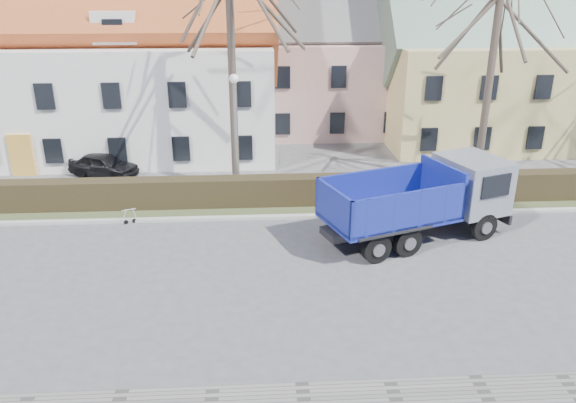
{
  "coord_description": "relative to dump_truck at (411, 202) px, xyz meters",
  "views": [
    {
      "loc": [
        -1.04,
        -17.38,
        9.53
      ],
      "look_at": [
        0.17,
        2.47,
        1.6
      ],
      "focal_mm": 35.0,
      "sensor_mm": 36.0,
      "label": 1
    }
  ],
  "objects": [
    {
      "name": "building_white",
      "position": [
        -17.89,
        13.77,
        3.21
      ],
      "size": [
        26.8,
        10.8,
        9.5
      ],
      "primitive_type": null,
      "color": "silver",
      "rests_on": "ground"
    },
    {
      "name": "hedge",
      "position": [
        -4.89,
        3.77,
        -0.89
      ],
      "size": [
        60.0,
        0.9,
        1.3
      ],
      "primitive_type": "cube",
      "color": "black",
      "rests_on": "ground"
    },
    {
      "name": "dump_truck",
      "position": [
        0.0,
        0.0,
        0.0
      ],
      "size": [
        8.22,
        5.29,
        3.08
      ],
      "primitive_type": null,
      "rotation": [
        0.0,
        0.0,
        0.34
      ],
      "color": "navy",
      "rests_on": "ground"
    },
    {
      "name": "ground",
      "position": [
        -4.89,
        -2.23,
        -1.54
      ],
      "size": [
        120.0,
        120.0,
        0.0
      ],
      "primitive_type": "plane",
      "color": "#4F4F52"
    },
    {
      "name": "streetlight",
      "position": [
        -6.77,
        4.77,
        1.36
      ],
      "size": [
        0.45,
        0.45,
        5.8
      ],
      "primitive_type": null,
      "color": "#999B9C",
      "rests_on": "ground"
    },
    {
      "name": "parked_car_a",
      "position": [
        -13.73,
        8.37,
        -0.93
      ],
      "size": [
        3.89,
        2.63,
        1.23
      ],
      "primitive_type": "imported",
      "rotation": [
        0.0,
        0.0,
        1.21
      ],
      "color": "black",
      "rests_on": "ground"
    },
    {
      "name": "cart_frame",
      "position": [
        -11.42,
        2.09,
        -1.18
      ],
      "size": [
        0.9,
        0.7,
        0.73
      ],
      "primitive_type": null,
      "rotation": [
        0.0,
        0.0,
        0.36
      ],
      "color": "silver",
      "rests_on": "ground"
    },
    {
      "name": "grass_strip",
      "position": [
        -4.89,
        3.97,
        -1.49
      ],
      "size": [
        80.0,
        3.0,
        0.1
      ],
      "primitive_type": "cube",
      "color": "#3D4828",
      "rests_on": "ground"
    },
    {
      "name": "tree_2",
      "position": [
        5.11,
        6.27,
        3.96
      ],
      "size": [
        8.0,
        8.0,
        11.0
      ],
      "primitive_type": null,
      "color": "#453930",
      "rests_on": "ground"
    },
    {
      "name": "building_yellow",
      "position": [
        11.11,
        14.77,
        2.71
      ],
      "size": [
        18.8,
        10.8,
        8.5
      ],
      "primitive_type": null,
      "color": "tan",
      "rests_on": "ground"
    },
    {
      "name": "building_pink",
      "position": [
        -0.89,
        17.77,
        2.46
      ],
      "size": [
        10.8,
        8.8,
        8.0
      ],
      "primitive_type": null,
      "color": "tan",
      "rests_on": "ground"
    },
    {
      "name": "curb_far",
      "position": [
        -4.89,
        2.37,
        -1.48
      ],
      "size": [
        80.0,
        0.3,
        0.12
      ],
      "primitive_type": "cube",
      "color": "#A8A6A1",
      "rests_on": "ground"
    },
    {
      "name": "tree_1",
      "position": [
        -6.89,
        6.27,
        4.78
      ],
      "size": [
        9.2,
        9.2,
        12.65
      ],
      "primitive_type": null,
      "color": "#453930",
      "rests_on": "ground"
    }
  ]
}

